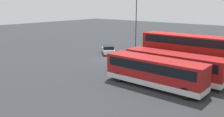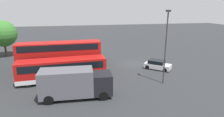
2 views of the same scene
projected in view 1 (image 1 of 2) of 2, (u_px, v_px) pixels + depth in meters
ground_plane at (106, 60)px, 35.73m from camera, size 140.00×140.00×0.00m
bus_single_deck_near_end at (197, 54)px, 32.06m from camera, size 3.25×11.38×2.95m
bus_double_decker_second at (189, 53)px, 28.99m from camera, size 2.83×11.92×4.55m
bus_single_deck_third at (173, 65)px, 26.38m from camera, size 2.80×11.13×2.95m
bus_single_deck_fourth at (154, 71)px, 24.02m from camera, size 2.70×10.47×2.95m
box_truck_blue at (201, 47)px, 36.88m from camera, size 2.85×7.61×3.20m
car_hatchback_silver at (108, 50)px, 39.97m from camera, size 3.99×4.15×1.43m
lamp_post_tall at (136, 21)px, 41.87m from camera, size 0.70×0.30×9.15m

